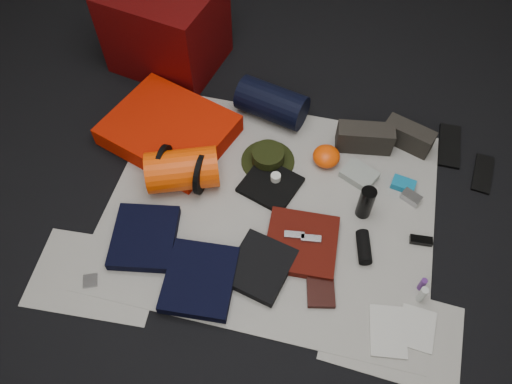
% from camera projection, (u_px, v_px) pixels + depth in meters
% --- Properties ---
extents(floor, '(4.50, 4.50, 0.02)m').
position_uv_depth(floor, '(271.00, 208.00, 2.51)').
color(floor, black).
rests_on(floor, ground).
extents(newspaper_mat, '(1.60, 1.30, 0.01)m').
position_uv_depth(newspaper_mat, '(271.00, 207.00, 2.49)').
color(newspaper_mat, beige).
rests_on(newspaper_mat, floor).
extents(newspaper_sheet_front_left, '(0.61, 0.44, 0.00)m').
position_uv_depth(newspaper_sheet_front_left, '(96.00, 275.00, 2.29)').
color(newspaper_sheet_front_left, beige).
rests_on(newspaper_sheet_front_left, floor).
extents(newspaper_sheet_front_right, '(0.60, 0.43, 0.00)m').
position_uv_depth(newspaper_sheet_front_right, '(393.00, 333.00, 2.14)').
color(newspaper_sheet_front_right, beige).
rests_on(newspaper_sheet_front_right, floor).
extents(red_cabinet, '(0.68, 0.60, 0.50)m').
position_uv_depth(red_cabinet, '(166.00, 27.00, 2.89)').
color(red_cabinet, '#4B0505').
rests_on(red_cabinet, floor).
extents(sleeping_pad, '(0.76, 0.69, 0.11)m').
position_uv_depth(sleeping_pad, '(169.00, 130.00, 2.70)').
color(sleeping_pad, red).
rests_on(sleeping_pad, newspaper_mat).
extents(stuff_sack, '(0.41, 0.32, 0.21)m').
position_uv_depth(stuff_sack, '(183.00, 170.00, 2.49)').
color(stuff_sack, '#FF4604').
rests_on(stuff_sack, newspaper_mat).
extents(sack_strap_left, '(0.02, 0.22, 0.22)m').
position_uv_depth(sack_strap_left, '(164.00, 166.00, 2.50)').
color(sack_strap_left, black).
rests_on(sack_strap_left, newspaper_mat).
extents(sack_strap_right, '(0.03, 0.22, 0.22)m').
position_uv_depth(sack_strap_right, '(202.00, 173.00, 2.47)').
color(sack_strap_right, black).
rests_on(sack_strap_right, newspaper_mat).
extents(navy_duffel, '(0.42, 0.28, 0.20)m').
position_uv_depth(navy_duffel, '(272.00, 103.00, 2.75)').
color(navy_duffel, black).
rests_on(navy_duffel, newspaper_mat).
extents(boonie_brim, '(0.37, 0.37, 0.01)m').
position_uv_depth(boonie_brim, '(268.00, 161.00, 2.65)').
color(boonie_brim, black).
rests_on(boonie_brim, newspaper_mat).
extents(boonie_crown, '(0.17, 0.17, 0.08)m').
position_uv_depth(boonie_crown, '(268.00, 156.00, 2.61)').
color(boonie_crown, black).
rests_on(boonie_crown, boonie_brim).
extents(hiking_boot_left, '(0.31, 0.15, 0.15)m').
position_uv_depth(hiking_boot_left, '(365.00, 138.00, 2.64)').
color(hiking_boot_left, '#292620').
rests_on(hiking_boot_left, newspaper_mat).
extents(hiking_boot_right, '(0.28, 0.18, 0.13)m').
position_uv_depth(hiking_boot_right, '(408.00, 136.00, 2.66)').
color(hiking_boot_right, '#292620').
rests_on(hiking_boot_right, newspaper_mat).
extents(flip_flop_left, '(0.11, 0.30, 0.02)m').
position_uv_depth(flip_flop_left, '(449.00, 146.00, 2.71)').
color(flip_flop_left, black).
rests_on(flip_flop_left, floor).
extents(flip_flop_right, '(0.12, 0.26, 0.01)m').
position_uv_depth(flip_flop_right, '(483.00, 174.00, 2.60)').
color(flip_flop_right, black).
rests_on(flip_flop_right, floor).
extents(trousers_navy_a, '(0.35, 0.38, 0.05)m').
position_uv_depth(trousers_navy_a, '(145.00, 237.00, 2.37)').
color(trousers_navy_a, black).
rests_on(trousers_navy_a, newspaper_mat).
extents(trousers_navy_b, '(0.33, 0.37, 0.05)m').
position_uv_depth(trousers_navy_b, '(200.00, 279.00, 2.25)').
color(trousers_navy_b, black).
rests_on(trousers_navy_b, newspaper_mat).
extents(trousers_charcoal, '(0.32, 0.35, 0.05)m').
position_uv_depth(trousers_charcoal, '(260.00, 267.00, 2.28)').
color(trousers_charcoal, black).
rests_on(trousers_charcoal, newspaper_mat).
extents(black_tshirt, '(0.33, 0.32, 0.03)m').
position_uv_depth(black_tshirt, '(270.00, 185.00, 2.55)').
color(black_tshirt, black).
rests_on(black_tshirt, newspaper_mat).
extents(red_shirt, '(0.35, 0.35, 0.04)m').
position_uv_depth(red_shirt, '(301.00, 243.00, 2.35)').
color(red_shirt, '#4C0E08').
rests_on(red_shirt, newspaper_mat).
extents(orange_stuff_sack, '(0.16, 0.16, 0.09)m').
position_uv_depth(orange_stuff_sack, '(326.00, 156.00, 2.61)').
color(orange_stuff_sack, '#FF4604').
rests_on(orange_stuff_sack, newspaper_mat).
extents(first_aid_pouch, '(0.21, 0.19, 0.04)m').
position_uv_depth(first_aid_pouch, '(359.00, 175.00, 2.58)').
color(first_aid_pouch, gray).
rests_on(first_aid_pouch, newspaper_mat).
extents(water_bottle, '(0.08, 0.08, 0.19)m').
position_uv_depth(water_bottle, '(366.00, 203.00, 2.39)').
color(water_bottle, black).
rests_on(water_bottle, newspaper_mat).
extents(speaker, '(0.10, 0.17, 0.06)m').
position_uv_depth(speaker, '(364.00, 247.00, 2.33)').
color(speaker, black).
rests_on(speaker, newspaper_mat).
extents(compact_camera, '(0.11, 0.10, 0.04)m').
position_uv_depth(compact_camera, '(411.00, 197.00, 2.50)').
color(compact_camera, '#AAABAF').
rests_on(compact_camera, newspaper_mat).
extents(cyan_case, '(0.13, 0.09, 0.04)m').
position_uv_depth(cyan_case, '(403.00, 184.00, 2.54)').
color(cyan_case, '#1074A2').
rests_on(cyan_case, newspaper_mat).
extents(toiletry_purple, '(0.03, 0.03, 0.08)m').
position_uv_depth(toiletry_purple, '(422.00, 284.00, 2.22)').
color(toiletry_purple, '#542476').
rests_on(toiletry_purple, newspaper_mat).
extents(toiletry_clear, '(0.04, 0.04, 0.10)m').
position_uv_depth(toiletry_clear, '(422.00, 294.00, 2.18)').
color(toiletry_clear, silver).
rests_on(toiletry_clear, newspaper_mat).
extents(paperback_book, '(0.16, 0.21, 0.03)m').
position_uv_depth(paperback_book, '(320.00, 287.00, 2.24)').
color(paperback_book, black).
rests_on(paperback_book, newspaper_mat).
extents(map_booklet, '(0.18, 0.25, 0.01)m').
position_uv_depth(map_booklet, '(388.00, 331.00, 2.14)').
color(map_booklet, beige).
rests_on(map_booklet, newspaper_mat).
extents(map_printout, '(0.16, 0.20, 0.01)m').
position_uv_depth(map_printout, '(417.00, 328.00, 2.15)').
color(map_printout, beige).
rests_on(map_printout, newspaper_mat).
extents(sunglasses, '(0.11, 0.05, 0.03)m').
position_uv_depth(sunglasses, '(421.00, 240.00, 2.37)').
color(sunglasses, black).
rests_on(sunglasses, newspaper_mat).
extents(key_cluster, '(0.08, 0.08, 0.01)m').
position_uv_depth(key_cluster, '(90.00, 281.00, 2.27)').
color(key_cluster, '#AAABAF').
rests_on(key_cluster, newspaper_mat).
extents(tape_roll, '(0.05, 0.05, 0.03)m').
position_uv_depth(tape_roll, '(276.00, 177.00, 2.54)').
color(tape_roll, silver).
rests_on(tape_roll, black_tshirt).
extents(energy_bar_a, '(0.10, 0.05, 0.01)m').
position_uv_depth(energy_bar_a, '(294.00, 235.00, 2.34)').
color(energy_bar_a, '#AAABAF').
rests_on(energy_bar_a, red_shirt).
extents(energy_bar_b, '(0.10, 0.05, 0.01)m').
position_uv_depth(energy_bar_b, '(311.00, 238.00, 2.33)').
color(energy_bar_b, '#AAABAF').
rests_on(energy_bar_b, red_shirt).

